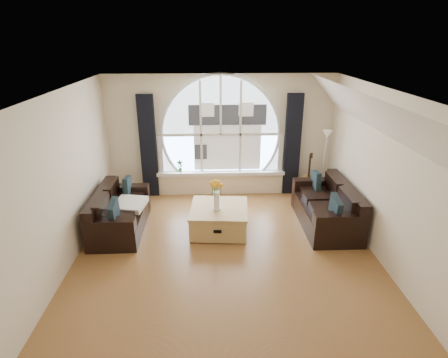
% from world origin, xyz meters
% --- Properties ---
extents(ground, '(5.00, 5.50, 0.01)m').
position_xyz_m(ground, '(0.00, 0.00, 0.00)').
color(ground, brown).
rests_on(ground, ground).
extents(ceiling, '(5.00, 5.50, 0.01)m').
position_xyz_m(ceiling, '(0.00, 0.00, 2.70)').
color(ceiling, silver).
rests_on(ceiling, ground).
extents(wall_back, '(5.00, 0.01, 2.70)m').
position_xyz_m(wall_back, '(0.00, 2.75, 1.35)').
color(wall_back, beige).
rests_on(wall_back, ground).
extents(wall_front, '(5.00, 0.01, 2.70)m').
position_xyz_m(wall_front, '(0.00, -2.75, 1.35)').
color(wall_front, beige).
rests_on(wall_front, ground).
extents(wall_left, '(0.01, 5.50, 2.70)m').
position_xyz_m(wall_left, '(-2.50, 0.00, 1.35)').
color(wall_left, beige).
rests_on(wall_left, ground).
extents(wall_right, '(0.01, 5.50, 2.70)m').
position_xyz_m(wall_right, '(2.50, 0.00, 1.35)').
color(wall_right, beige).
rests_on(wall_right, ground).
extents(attic_slope, '(0.92, 5.50, 0.72)m').
position_xyz_m(attic_slope, '(2.20, 0.00, 2.35)').
color(attic_slope, silver).
rests_on(attic_slope, ground).
extents(arched_window, '(2.60, 0.06, 2.15)m').
position_xyz_m(arched_window, '(0.00, 2.72, 1.62)').
color(arched_window, silver).
rests_on(arched_window, wall_back).
extents(window_sill, '(2.90, 0.22, 0.08)m').
position_xyz_m(window_sill, '(0.00, 2.65, 0.51)').
color(window_sill, white).
rests_on(window_sill, wall_back).
extents(window_frame, '(2.76, 0.08, 2.15)m').
position_xyz_m(window_frame, '(0.00, 2.69, 1.62)').
color(window_frame, white).
rests_on(window_frame, wall_back).
extents(neighbor_house, '(1.70, 0.02, 1.50)m').
position_xyz_m(neighbor_house, '(0.15, 2.71, 1.50)').
color(neighbor_house, silver).
rests_on(neighbor_house, wall_back).
extents(curtain_left, '(0.35, 0.12, 2.30)m').
position_xyz_m(curtain_left, '(-1.60, 2.63, 1.15)').
color(curtain_left, black).
rests_on(curtain_left, ground).
extents(curtain_right, '(0.35, 0.12, 2.30)m').
position_xyz_m(curtain_right, '(1.60, 2.63, 1.15)').
color(curtain_right, black).
rests_on(curtain_right, ground).
extents(sofa_left, '(0.88, 1.73, 0.77)m').
position_xyz_m(sofa_left, '(-1.95, 1.04, 0.40)').
color(sofa_left, black).
rests_on(sofa_left, ground).
extents(sofa_right, '(0.93, 1.85, 0.82)m').
position_xyz_m(sofa_right, '(1.97, 1.06, 0.40)').
color(sofa_right, black).
rests_on(sofa_right, ground).
extents(coffee_chest, '(1.13, 1.13, 0.51)m').
position_xyz_m(coffee_chest, '(-0.09, 0.92, 0.26)').
color(coffee_chest, tan).
rests_on(coffee_chest, ground).
extents(throw_blanket, '(0.64, 0.64, 0.10)m').
position_xyz_m(throw_blanket, '(-1.76, 1.07, 0.50)').
color(throw_blanket, silver).
rests_on(throw_blanket, sofa_left).
extents(vase_flowers, '(0.24, 0.24, 0.70)m').
position_xyz_m(vase_flowers, '(-0.14, 0.85, 0.86)').
color(vase_flowers, white).
rests_on(vase_flowers, coffee_chest).
extents(floor_lamp, '(0.24, 0.24, 1.60)m').
position_xyz_m(floor_lamp, '(2.21, 2.17, 0.80)').
color(floor_lamp, '#B2B2B2').
rests_on(floor_lamp, ground).
extents(guitar, '(0.41, 0.33, 1.06)m').
position_xyz_m(guitar, '(1.97, 2.45, 0.53)').
color(guitar, brown).
rests_on(guitar, ground).
extents(potted_plant, '(0.16, 0.12, 0.28)m').
position_xyz_m(potted_plant, '(-0.93, 2.65, 0.69)').
color(potted_plant, '#1E6023').
rests_on(potted_plant, window_sill).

